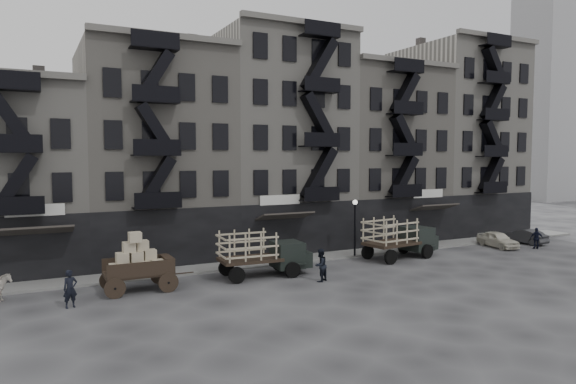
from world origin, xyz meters
name	(u,v)px	position (x,y,z in m)	size (l,w,h in m)	color
ground	(339,268)	(0.00, 0.00, 0.00)	(140.00, 140.00, 0.00)	#38383A
sidewalk	(312,257)	(0.00, 3.75, 0.07)	(55.00, 2.50, 0.15)	slate
building_midwest	(154,156)	(-10.00, 9.83, 7.50)	(10.00, 11.35, 16.20)	gray
building_center	(276,144)	(0.00, 9.82, 8.50)	(10.00, 11.35, 18.20)	#9F9B93
building_mideast	(374,156)	(10.00, 9.83, 7.50)	(10.00, 11.35, 16.20)	gray
building_east	(456,141)	(20.00, 9.82, 9.00)	(10.00, 11.35, 19.20)	#9F9B93
lamp_post	(355,220)	(3.00, 2.60, 2.78)	(0.36, 0.36, 4.28)	black
wagon	(136,258)	(-13.13, 0.14, 1.89)	(3.91, 2.11, 3.31)	black
stake_truck_west	(262,250)	(-5.48, 0.25, 1.64)	(5.86, 2.67, 2.88)	black
stake_truck_east	(400,235)	(5.79, 0.89, 1.73)	(6.28, 3.16, 3.03)	black
car_east	(498,239)	(15.93, 0.88, 0.65)	(1.54, 3.82, 1.30)	beige
car_far	(525,236)	(19.50, 1.16, 0.62)	(1.32, 3.77, 1.24)	#2A2A2D
pedestrian_west	(70,289)	(-16.63, -1.50, 0.94)	(0.69, 0.45, 1.88)	black
pedestrian_mid	(320,265)	(-2.93, -2.49, 0.98)	(0.96, 0.74, 1.97)	black
policeman	(537,238)	(18.11, -1.05, 0.86)	(1.01, 0.42, 1.72)	black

